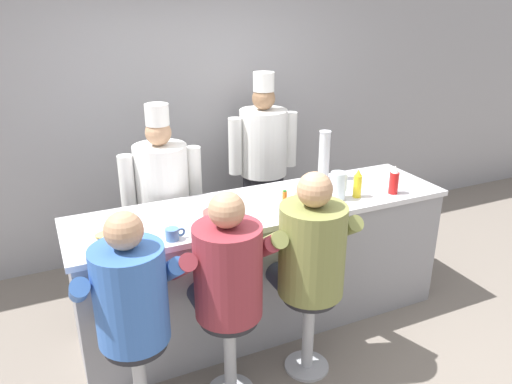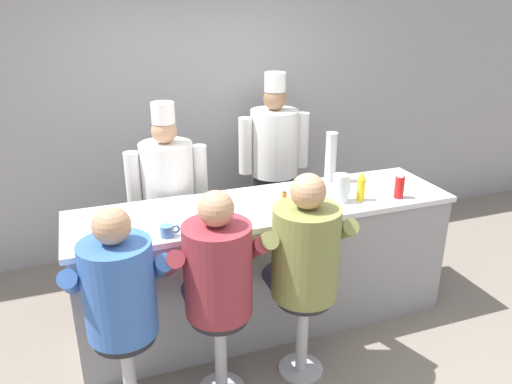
{
  "view_description": "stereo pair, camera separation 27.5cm",
  "coord_description": "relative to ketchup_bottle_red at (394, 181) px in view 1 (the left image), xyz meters",
  "views": [
    {
      "loc": [
        -1.47,
        -2.68,
        2.44
      ],
      "look_at": [
        -0.08,
        0.34,
        1.13
      ],
      "focal_mm": 35.0,
      "sensor_mm": 36.0,
      "label": 1
    },
    {
      "loc": [
        -1.22,
        -2.78,
        2.44
      ],
      "look_at": [
        -0.08,
        0.34,
        1.13
      ],
      "focal_mm": 35.0,
      "sensor_mm": 36.0,
      "label": 2
    }
  ],
  "objects": [
    {
      "name": "ground_plane",
      "position": [
        -0.99,
        -0.14,
        -1.11
      ],
      "size": [
        20.0,
        20.0,
        0.0
      ],
      "primitive_type": "plane",
      "color": "slate"
    },
    {
      "name": "ketchup_bottle_red",
      "position": [
        0.0,
        0.0,
        0.0
      ],
      "size": [
        0.07,
        0.07,
        0.23
      ],
      "color": "red",
      "rests_on": "diner_counter"
    },
    {
      "name": "hot_sauce_bottle_orange",
      "position": [
        -0.91,
        0.08,
        -0.04
      ],
      "size": [
        0.03,
        0.03,
        0.15
      ],
      "color": "orange",
      "rests_on": "diner_counter"
    },
    {
      "name": "diner_seated_blue",
      "position": [
        -2.12,
        -0.38,
        -0.25
      ],
      "size": [
        0.62,
        0.61,
        1.41
      ],
      "color": "#B2B5BA",
      "rests_on": "ground_plane"
    },
    {
      "name": "diner_counter",
      "position": [
        -0.99,
        0.23,
        -0.61
      ],
      "size": [
        2.85,
        0.74,
        1.01
      ],
      "color": "gray",
      "rests_on": "ground_plane"
    },
    {
      "name": "cook_in_whites_far",
      "position": [
        -0.5,
        1.29,
        -0.13
      ],
      "size": [
        0.7,
        0.45,
        1.8
      ],
      "color": "#232328",
      "rests_on": "ground_plane"
    },
    {
      "name": "diner_seated_maroon",
      "position": [
        -1.54,
        -0.38,
        -0.25
      ],
      "size": [
        0.63,
        0.62,
        1.42
      ],
      "color": "#B2B5BA",
      "rests_on": "ground_plane"
    },
    {
      "name": "water_pitcher_clear",
      "position": [
        -0.45,
        0.08,
        0.0
      ],
      "size": [
        0.14,
        0.12,
        0.21
      ],
      "color": "silver",
      "rests_on": "diner_counter"
    },
    {
      "name": "coffee_mug_tan",
      "position": [
        -0.73,
        0.17,
        -0.06
      ],
      "size": [
        0.12,
        0.08,
        0.08
      ],
      "color": "beige",
      "rests_on": "diner_counter"
    },
    {
      "name": "cup_stack_steel",
      "position": [
        -0.32,
        0.5,
        0.1
      ],
      "size": [
        0.1,
        0.1,
        0.41
      ],
      "color": "#B7BABF",
      "rests_on": "diner_counter"
    },
    {
      "name": "breakfast_plate",
      "position": [
        -2.16,
        0.13,
        -0.09
      ],
      "size": [
        0.27,
        0.27,
        0.05
      ],
      "color": "white",
      "rests_on": "diner_counter"
    },
    {
      "name": "wall_back",
      "position": [
        -0.99,
        1.79,
        0.24
      ],
      "size": [
        10.0,
        0.06,
        2.7
      ],
      "color": "#99999E",
      "rests_on": "ground_plane"
    },
    {
      "name": "mustard_bottle_yellow",
      "position": [
        -0.3,
        0.06,
        -0.0
      ],
      "size": [
        0.06,
        0.06,
        0.22
      ],
      "color": "yellow",
      "rests_on": "diner_counter"
    },
    {
      "name": "cereal_bowl",
      "position": [
        -1.42,
        0.14,
        -0.08
      ],
      "size": [
        0.16,
        0.16,
        0.05
      ],
      "color": "#B24C47",
      "rests_on": "diner_counter"
    },
    {
      "name": "coffee_mug_blue",
      "position": [
        -1.77,
        -0.05,
        -0.07
      ],
      "size": [
        0.13,
        0.09,
        0.08
      ],
      "color": "#4C7AB2",
      "rests_on": "diner_counter"
    },
    {
      "name": "diner_seated_olive",
      "position": [
        -0.97,
        -0.38,
        -0.23
      ],
      "size": [
        0.65,
        0.64,
        1.45
      ],
      "color": "#B2B5BA",
      "rests_on": "ground_plane"
    },
    {
      "name": "cook_in_whites_near",
      "position": [
        -1.6,
        0.86,
        -0.19
      ],
      "size": [
        0.66,
        0.42,
        1.68
      ],
      "color": "#232328",
      "rests_on": "ground_plane"
    }
  ]
}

